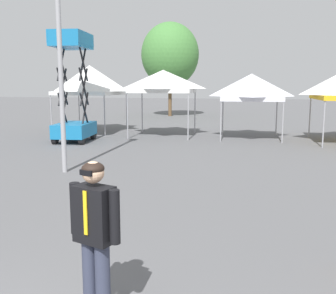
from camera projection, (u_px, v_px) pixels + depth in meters
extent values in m
cylinder|color=#9E9EA3|center=(51.00, 113.00, 20.49)|extent=(0.06, 0.06, 2.20)
cylinder|color=#9E9EA3|center=(105.00, 114.00, 19.70)|extent=(0.06, 0.06, 2.20)
cylinder|color=#9E9EA3|center=(79.00, 109.00, 23.38)|extent=(0.06, 0.06, 2.20)
cylinder|color=#9E9EA3|center=(127.00, 110.00, 22.58)|extent=(0.06, 0.06, 2.20)
pyramid|color=white|center=(90.00, 78.00, 21.25)|extent=(3.32, 3.32, 1.38)
cube|color=white|center=(90.00, 93.00, 21.38)|extent=(3.28, 3.28, 0.20)
cylinder|color=#9E9EA3|center=(128.00, 114.00, 18.47)|extent=(0.06, 0.06, 2.35)
cylinder|color=#9E9EA3|center=(188.00, 115.00, 17.97)|extent=(0.06, 0.06, 2.35)
cylinder|color=#9E9EA3|center=(142.00, 110.00, 21.28)|extent=(0.06, 0.06, 2.35)
cylinder|color=#9E9EA3|center=(195.00, 111.00, 20.78)|extent=(0.06, 0.06, 2.35)
pyramid|color=white|center=(163.00, 79.00, 19.37)|extent=(3.18, 3.18, 0.91)
cube|color=white|center=(163.00, 91.00, 19.45)|extent=(3.15, 3.15, 0.20)
cylinder|color=#9E9EA3|center=(221.00, 119.00, 17.55)|extent=(0.06, 0.06, 2.01)
cylinder|color=#9E9EA3|center=(283.00, 120.00, 17.10)|extent=(0.06, 0.06, 2.01)
cylinder|color=#9E9EA3|center=(223.00, 115.00, 20.17)|extent=(0.06, 0.06, 2.01)
cylinder|color=#9E9EA3|center=(277.00, 116.00, 19.72)|extent=(0.06, 0.06, 2.01)
pyramid|color=white|center=(251.00, 85.00, 18.39)|extent=(2.98, 2.98, 1.04)
cube|color=white|center=(251.00, 98.00, 18.49)|extent=(2.96, 2.96, 0.20)
cylinder|color=#9E9EA3|center=(324.00, 122.00, 15.86)|extent=(0.06, 0.06, 2.10)
cylinder|color=#9E9EA3|center=(310.00, 116.00, 19.15)|extent=(0.06, 0.06, 2.10)
cylinder|color=black|center=(55.00, 139.00, 16.91)|extent=(0.24, 0.50, 0.48)
cylinder|color=black|center=(82.00, 139.00, 16.79)|extent=(0.24, 0.50, 0.48)
cylinder|color=black|center=(69.00, 134.00, 18.61)|extent=(0.24, 0.50, 0.48)
cylinder|color=black|center=(93.00, 134.00, 18.49)|extent=(0.24, 0.50, 0.48)
cube|color=#1972AD|center=(75.00, 130.00, 17.65)|extent=(1.68, 2.46, 0.60)
cylinder|color=black|center=(63.00, 111.00, 17.57)|extent=(0.22, 1.14, 1.65)
cylinder|color=black|center=(63.00, 111.00, 17.57)|extent=(0.22, 1.14, 1.65)
cylinder|color=black|center=(85.00, 111.00, 17.47)|extent=(0.22, 1.14, 1.65)
cylinder|color=black|center=(85.00, 111.00, 17.47)|extent=(0.22, 1.14, 1.65)
cylinder|color=black|center=(62.00, 87.00, 17.40)|extent=(0.22, 1.14, 1.65)
cylinder|color=black|center=(62.00, 87.00, 17.40)|extent=(0.22, 1.14, 1.65)
cylinder|color=black|center=(84.00, 87.00, 17.30)|extent=(0.22, 1.14, 1.65)
cylinder|color=black|center=(84.00, 87.00, 17.30)|extent=(0.22, 1.14, 1.65)
cylinder|color=black|center=(61.00, 62.00, 17.23)|extent=(0.22, 1.14, 1.65)
cylinder|color=black|center=(61.00, 62.00, 17.23)|extent=(0.22, 1.14, 1.65)
cylinder|color=black|center=(83.00, 62.00, 17.13)|extent=(0.22, 1.14, 1.65)
cylinder|color=black|center=(83.00, 62.00, 17.13)|extent=(0.22, 1.14, 1.65)
cube|color=#1972AD|center=(72.00, 47.00, 17.08)|extent=(1.59, 2.33, 0.12)
cube|color=#1972AD|center=(62.00, 36.00, 15.98)|extent=(1.33, 0.23, 0.55)
cube|color=#1972AD|center=(79.00, 41.00, 18.06)|extent=(1.33, 0.23, 0.55)
cube|color=#1972AD|center=(57.00, 39.00, 17.09)|extent=(0.33, 2.18, 0.55)
cube|color=#1972AD|center=(86.00, 39.00, 16.96)|extent=(0.33, 2.18, 0.55)
cylinder|color=#33384C|center=(90.00, 280.00, 4.24)|extent=(0.16, 0.16, 0.92)
cylinder|color=#33384C|center=(103.00, 285.00, 4.14)|extent=(0.16, 0.16, 0.92)
cube|color=black|center=(94.00, 214.00, 4.07)|extent=(0.47, 0.36, 0.60)
cylinder|color=black|center=(75.00, 208.00, 4.21)|extent=(0.11, 0.11, 0.56)
cylinder|color=black|center=(115.00, 217.00, 3.93)|extent=(0.11, 0.11, 0.56)
sphere|color=#D8A884|center=(93.00, 172.00, 4.00)|extent=(0.23, 0.23, 0.23)
ellipsoid|color=black|center=(93.00, 169.00, 3.99)|extent=(0.23, 0.23, 0.14)
cube|color=black|center=(86.00, 173.00, 3.91)|extent=(0.15, 0.07, 0.06)
cube|color=yellow|center=(85.00, 213.00, 3.95)|extent=(0.05, 0.03, 0.46)
cylinder|color=#9E9EA3|center=(59.00, 30.00, 10.92)|extent=(0.14, 0.14, 8.12)
cylinder|color=brown|center=(170.00, 97.00, 31.84)|extent=(0.28, 0.28, 3.08)
ellipsoid|color=#47843D|center=(170.00, 55.00, 31.31)|extent=(4.61, 4.61, 5.07)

